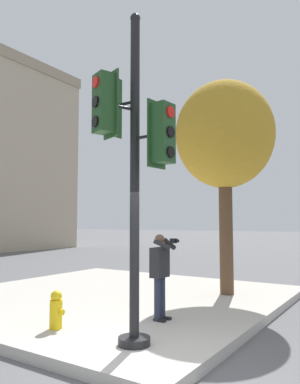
# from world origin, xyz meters

# --- Properties ---
(ground_plane) EXTENTS (160.00, 160.00, 0.00)m
(ground_plane) POSITION_xyz_m (0.00, 0.00, 0.00)
(ground_plane) COLOR #5B5B5E
(sidewalk_corner) EXTENTS (8.00, 8.00, 0.18)m
(sidewalk_corner) POSITION_xyz_m (3.50, 3.50, 0.09)
(sidewalk_corner) COLOR #BCB7AD
(sidewalk_corner) RESTS_ON ground_plane
(traffic_signal_pole) EXTENTS (0.94, 1.44, 5.24)m
(traffic_signal_pole) POSITION_xyz_m (0.44, 0.72, 3.20)
(traffic_signal_pole) COLOR black
(traffic_signal_pole) RESTS_ON sidewalk_corner
(person_photographer) EXTENTS (0.50, 0.53, 1.62)m
(person_photographer) POSITION_xyz_m (2.02, 1.10, 1.15)
(person_photographer) COLOR black
(person_photographer) RESTS_ON sidewalk_corner
(street_tree) EXTENTS (2.62, 2.62, 5.64)m
(street_tree) POSITION_xyz_m (5.15, 1.00, 4.33)
(street_tree) COLOR brown
(street_tree) RESTS_ON sidewalk_corner
(fire_hydrant) EXTENTS (0.22, 0.28, 0.66)m
(fire_hydrant) POSITION_xyz_m (0.51, 2.32, 0.50)
(fire_hydrant) COLOR yellow
(fire_hydrant) RESTS_ON sidewalk_corner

